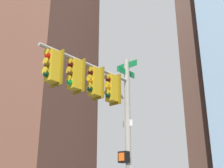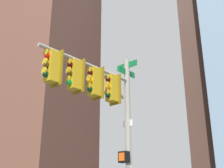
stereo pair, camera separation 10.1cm
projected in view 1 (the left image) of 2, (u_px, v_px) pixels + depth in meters
signal_pole_assembly at (100, 99)px, 10.23m from camera, size 2.13×4.35×6.66m
building_brick_nearside at (30, 45)px, 50.04m from camera, size 18.18×17.69×49.95m
building_brick_farside at (220, 77)px, 70.84m from camera, size 16.94×18.15×54.86m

